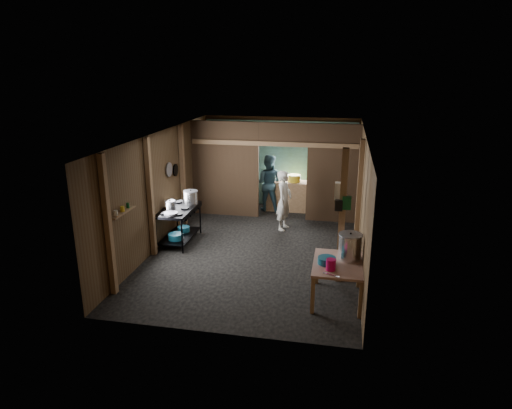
% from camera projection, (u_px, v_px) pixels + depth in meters
% --- Properties ---
extents(floor, '(4.50, 7.00, 0.00)m').
position_uv_depth(floor, '(258.00, 248.00, 10.29)').
color(floor, black).
rests_on(floor, ground).
extents(ceiling, '(4.50, 7.00, 0.00)m').
position_uv_depth(ceiling, '(258.00, 134.00, 9.52)').
color(ceiling, '#302F2E').
rests_on(ceiling, ground).
extents(wall_back, '(4.50, 0.00, 2.60)m').
position_uv_depth(wall_back, '(280.00, 162.00, 13.18)').
color(wall_back, '#4D3924').
rests_on(wall_back, ground).
extents(wall_front, '(4.50, 0.00, 2.60)m').
position_uv_depth(wall_front, '(213.00, 256.00, 6.62)').
color(wall_front, '#4D3924').
rests_on(wall_front, ground).
extents(wall_left, '(0.00, 7.00, 2.60)m').
position_uv_depth(wall_left, '(162.00, 188.00, 10.32)').
color(wall_left, '#4D3924').
rests_on(wall_left, ground).
extents(wall_right, '(0.00, 7.00, 2.60)m').
position_uv_depth(wall_right, '(362.00, 199.00, 9.49)').
color(wall_right, '#4D3924').
rests_on(wall_right, ground).
extents(partition_left, '(1.85, 0.10, 2.60)m').
position_uv_depth(partition_left, '(225.00, 169.00, 12.21)').
color(partition_left, '#49321E').
rests_on(partition_left, floor).
extents(partition_right, '(1.35, 0.10, 2.60)m').
position_uv_depth(partition_right, '(333.00, 174.00, 11.67)').
color(partition_right, '#49321E').
rests_on(partition_right, floor).
extents(partition_header, '(1.30, 0.10, 0.60)m').
position_uv_depth(partition_header, '(283.00, 134.00, 11.62)').
color(partition_header, '#49321E').
rests_on(partition_header, wall_back).
extents(turquoise_panel, '(4.40, 0.06, 2.50)m').
position_uv_depth(turquoise_panel, '(280.00, 164.00, 13.14)').
color(turquoise_panel, '#6CB6B3').
rests_on(turquoise_panel, wall_back).
extents(back_counter, '(1.20, 0.50, 0.85)m').
position_uv_depth(back_counter, '(287.00, 196.00, 12.87)').
color(back_counter, '#9A7751').
rests_on(back_counter, floor).
extents(wall_clock, '(0.20, 0.03, 0.20)m').
position_uv_depth(wall_clock, '(289.00, 142.00, 12.86)').
color(wall_clock, beige).
rests_on(wall_clock, wall_back).
extents(post_left_a, '(0.10, 0.12, 2.60)m').
position_uv_depth(post_left_a, '(108.00, 226.00, 7.87)').
color(post_left_a, '#9A7751').
rests_on(post_left_a, floor).
extents(post_left_b, '(0.10, 0.12, 2.60)m').
position_uv_depth(post_left_b, '(150.00, 198.00, 9.55)').
color(post_left_b, '#9A7751').
rests_on(post_left_b, floor).
extents(post_left_c, '(0.10, 0.12, 2.60)m').
position_uv_depth(post_left_c, '(183.00, 176.00, 11.43)').
color(post_left_c, '#9A7751').
rests_on(post_left_c, floor).
extents(post_right, '(0.10, 0.12, 2.60)m').
position_uv_depth(post_right, '(359.00, 201.00, 9.31)').
color(post_right, '#9A7751').
rests_on(post_right, floor).
extents(post_free, '(0.12, 0.12, 2.60)m').
position_uv_depth(post_free, '(342.00, 217.00, 8.34)').
color(post_free, '#9A7751').
rests_on(post_free, floor).
extents(cross_beam, '(4.40, 0.12, 0.12)m').
position_uv_depth(cross_beam, '(273.00, 144.00, 11.69)').
color(cross_beam, '#9A7751').
rests_on(cross_beam, wall_left).
extents(pan_lid_big, '(0.03, 0.34, 0.34)m').
position_uv_depth(pan_lid_big, '(169.00, 170.00, 10.58)').
color(pan_lid_big, gray).
rests_on(pan_lid_big, wall_left).
extents(pan_lid_small, '(0.03, 0.30, 0.30)m').
position_uv_depth(pan_lid_small, '(176.00, 170.00, 10.98)').
color(pan_lid_small, black).
rests_on(pan_lid_small, wall_left).
extents(wall_shelf, '(0.14, 0.80, 0.03)m').
position_uv_depth(wall_shelf, '(123.00, 212.00, 8.30)').
color(wall_shelf, '#9A7751').
rests_on(wall_shelf, wall_left).
extents(jar_white, '(0.07, 0.07, 0.10)m').
position_uv_depth(jar_white, '(116.00, 213.00, 8.05)').
color(jar_white, beige).
rests_on(jar_white, wall_shelf).
extents(jar_yellow, '(0.08, 0.08, 0.10)m').
position_uv_depth(jar_yellow, '(122.00, 209.00, 8.28)').
color(jar_yellow, gold).
rests_on(jar_yellow, wall_shelf).
extents(jar_green, '(0.06, 0.06, 0.10)m').
position_uv_depth(jar_green, '(128.00, 205.00, 8.49)').
color(jar_green, '#0D471E').
rests_on(jar_green, wall_shelf).
extents(bag_white, '(0.22, 0.15, 0.32)m').
position_uv_depth(bag_white, '(341.00, 191.00, 8.29)').
color(bag_white, beige).
rests_on(bag_white, post_free).
extents(bag_green, '(0.16, 0.12, 0.24)m').
position_uv_depth(bag_green, '(347.00, 203.00, 8.19)').
color(bag_green, '#0D471E').
rests_on(bag_green, post_free).
extents(bag_black, '(0.14, 0.10, 0.20)m').
position_uv_depth(bag_black, '(339.00, 205.00, 8.21)').
color(bag_black, black).
rests_on(bag_black, post_free).
extents(gas_range, '(0.72, 1.41, 0.83)m').
position_uv_depth(gas_range, '(179.00, 225.00, 10.52)').
color(gas_range, black).
rests_on(gas_range, floor).
extents(prep_table, '(0.87, 1.19, 0.71)m').
position_uv_depth(prep_table, '(337.00, 281.00, 7.92)').
color(prep_table, '#A97664').
rests_on(prep_table, floor).
extents(stove_pot_large, '(0.44, 0.44, 0.34)m').
position_uv_depth(stove_pot_large, '(191.00, 198.00, 10.71)').
color(stove_pot_large, silver).
rests_on(stove_pot_large, gas_range).
extents(stove_pot_med, '(0.31, 0.31, 0.22)m').
position_uv_depth(stove_pot_med, '(170.00, 205.00, 10.33)').
color(stove_pot_med, silver).
rests_on(stove_pot_med, gas_range).
extents(frying_pan, '(0.44, 0.59, 0.07)m').
position_uv_depth(frying_pan, '(171.00, 213.00, 9.95)').
color(frying_pan, gray).
rests_on(frying_pan, gas_range).
extents(blue_tub_front, '(0.34, 0.34, 0.14)m').
position_uv_depth(blue_tub_front, '(176.00, 237.00, 10.32)').
color(blue_tub_front, '#14556E').
rests_on(blue_tub_front, gas_range).
extents(blue_tub_back, '(0.29, 0.29, 0.12)m').
position_uv_depth(blue_tub_back, '(184.00, 229.00, 10.83)').
color(blue_tub_back, '#14556E').
rests_on(blue_tub_back, gas_range).
extents(stock_pot, '(0.46, 0.46, 0.49)m').
position_uv_depth(stock_pot, '(350.00, 247.00, 7.92)').
color(stock_pot, silver).
rests_on(stock_pot, prep_table).
extents(wash_basin, '(0.34, 0.34, 0.12)m').
position_uv_depth(wash_basin, '(327.00, 260.00, 7.77)').
color(wash_basin, '#14556E').
rests_on(wash_basin, prep_table).
extents(pink_bucket, '(0.20, 0.20, 0.20)m').
position_uv_depth(pink_bucket, '(331.00, 265.00, 7.51)').
color(pink_bucket, '#B30747').
rests_on(pink_bucket, prep_table).
extents(knife, '(0.29, 0.15, 0.01)m').
position_uv_depth(knife, '(331.00, 275.00, 7.35)').
color(knife, silver).
rests_on(knife, prep_table).
extents(yellow_tub, '(0.36, 0.36, 0.20)m').
position_uv_depth(yellow_tub, '(294.00, 178.00, 12.68)').
color(yellow_tub, gold).
rests_on(yellow_tub, back_counter).
extents(cook, '(0.48, 0.62, 1.52)m').
position_uv_depth(cook, '(284.00, 200.00, 11.25)').
color(cook, silver).
rests_on(cook, floor).
extents(worker_back, '(0.83, 0.67, 1.62)m').
position_uv_depth(worker_back, '(268.00, 183.00, 12.74)').
color(worker_back, '#345869').
rests_on(worker_back, floor).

